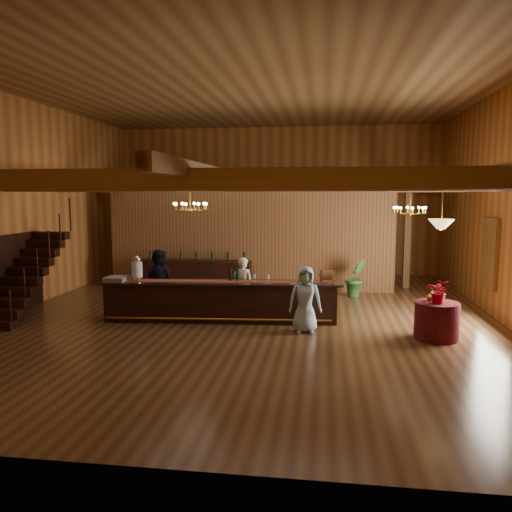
# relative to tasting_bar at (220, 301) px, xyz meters

# --- Properties ---
(floor) EXTENTS (14.00, 14.00, 0.00)m
(floor) POSITION_rel_tasting_bar_xyz_m (0.56, 0.59, -0.48)
(floor) COLOR brown
(floor) RESTS_ON ground
(ceiling) EXTENTS (14.00, 14.00, 0.00)m
(ceiling) POSITION_rel_tasting_bar_xyz_m (0.56, 0.59, 5.02)
(ceiling) COLOR olive
(ceiling) RESTS_ON wall_back
(wall_back) EXTENTS (12.00, 0.10, 5.50)m
(wall_back) POSITION_rel_tasting_bar_xyz_m (0.56, 7.59, 2.27)
(wall_back) COLOR #B67531
(wall_back) RESTS_ON floor
(wall_front) EXTENTS (12.00, 0.10, 5.50)m
(wall_front) POSITION_rel_tasting_bar_xyz_m (0.56, -6.41, 2.27)
(wall_front) COLOR #B67531
(wall_front) RESTS_ON floor
(wall_left) EXTENTS (0.10, 14.00, 5.50)m
(wall_left) POSITION_rel_tasting_bar_xyz_m (-5.44, 0.59, 2.27)
(wall_left) COLOR #B67531
(wall_left) RESTS_ON floor
(wall_right) EXTENTS (0.10, 14.00, 5.50)m
(wall_right) POSITION_rel_tasting_bar_xyz_m (6.56, 0.59, 2.27)
(wall_right) COLOR #B67531
(wall_right) RESTS_ON floor
(beam_grid) EXTENTS (11.90, 13.90, 0.39)m
(beam_grid) POSITION_rel_tasting_bar_xyz_m (0.56, 1.09, 2.76)
(beam_grid) COLOR olive
(beam_grid) RESTS_ON wall_left
(support_posts) EXTENTS (9.20, 10.20, 3.20)m
(support_posts) POSITION_rel_tasting_bar_xyz_m (0.56, 0.09, 1.12)
(support_posts) COLOR olive
(support_posts) RESTS_ON floor
(partition_wall) EXTENTS (9.00, 0.18, 3.10)m
(partition_wall) POSITION_rel_tasting_bar_xyz_m (0.06, 4.09, 1.07)
(partition_wall) COLOR brown
(partition_wall) RESTS_ON floor
(window_right_back) EXTENTS (0.12, 1.05, 1.75)m
(window_right_back) POSITION_rel_tasting_bar_xyz_m (6.51, 1.59, 1.07)
(window_right_back) COLOR white
(window_right_back) RESTS_ON wall_right
(staircase) EXTENTS (1.00, 2.80, 2.00)m
(staircase) POSITION_rel_tasting_bar_xyz_m (-4.89, -0.15, 0.52)
(staircase) COLOR black
(staircase) RESTS_ON floor
(backroom_boxes) EXTENTS (4.10, 0.60, 1.10)m
(backroom_boxes) POSITION_rel_tasting_bar_xyz_m (0.27, 6.09, 0.04)
(backroom_boxes) COLOR black
(backroom_boxes) RESTS_ON floor
(tasting_bar) EXTENTS (5.76, 1.19, 0.96)m
(tasting_bar) POSITION_rel_tasting_bar_xyz_m (0.00, 0.00, 0.00)
(tasting_bar) COLOR black
(tasting_bar) RESTS_ON floor
(beverage_dispenser) EXTENTS (0.26, 0.26, 0.60)m
(beverage_dispenser) POSITION_rel_tasting_bar_xyz_m (-2.00, -0.12, 0.76)
(beverage_dispenser) COLOR silver
(beverage_dispenser) RESTS_ON tasting_bar
(glass_rack_tray) EXTENTS (0.50, 0.50, 0.10)m
(glass_rack_tray) POSITION_rel_tasting_bar_xyz_m (-2.47, -0.25, 0.52)
(glass_rack_tray) COLOR gray
(glass_rack_tray) RESTS_ON tasting_bar
(raffle_drum) EXTENTS (0.34, 0.24, 0.30)m
(raffle_drum) POSITION_rel_tasting_bar_xyz_m (2.51, 0.16, 0.64)
(raffle_drum) COLOR brown
(raffle_drum) RESTS_ON tasting_bar
(bar_bottle_0) EXTENTS (0.07, 0.07, 0.30)m
(bar_bottle_0) POSITION_rel_tasting_bar_xyz_m (0.22, 0.13, 0.62)
(bar_bottle_0) COLOR black
(bar_bottle_0) RESTS_ON tasting_bar
(bar_bottle_1) EXTENTS (0.07, 0.07, 0.30)m
(bar_bottle_1) POSITION_rel_tasting_bar_xyz_m (0.39, 0.14, 0.62)
(bar_bottle_1) COLOR black
(bar_bottle_1) RESTS_ON tasting_bar
(backbar_shelf) EXTENTS (3.41, 0.61, 0.96)m
(backbar_shelf) POSITION_rel_tasting_bar_xyz_m (-1.51, 3.61, -0.01)
(backbar_shelf) COLOR black
(backbar_shelf) RESTS_ON floor
(round_table) EXTENTS (0.90, 0.90, 0.78)m
(round_table) POSITION_rel_tasting_bar_xyz_m (4.76, -0.85, -0.09)
(round_table) COLOR #3D0B05
(round_table) RESTS_ON floor
(chandelier_left) EXTENTS (0.80, 0.80, 0.63)m
(chandelier_left) POSITION_rel_tasting_bar_xyz_m (-0.72, 0.07, 2.24)
(chandelier_left) COLOR gold
(chandelier_left) RESTS_ON beam_grid
(chandelier_right) EXTENTS (0.80, 0.80, 0.75)m
(chandelier_right) POSITION_rel_tasting_bar_xyz_m (4.56, 1.74, 2.12)
(chandelier_right) COLOR gold
(chandelier_right) RESTS_ON beam_grid
(pendant_lamp) EXTENTS (0.52, 0.52, 0.90)m
(pendant_lamp) POSITION_rel_tasting_bar_xyz_m (4.76, -0.85, 1.92)
(pendant_lamp) COLOR gold
(pendant_lamp) RESTS_ON beam_grid
(bartender) EXTENTS (0.59, 0.45, 1.45)m
(bartender) POSITION_rel_tasting_bar_xyz_m (0.43, 0.70, 0.24)
(bartender) COLOR white
(bartender) RESTS_ON floor
(staff_second) EXTENTS (0.79, 0.62, 1.62)m
(staff_second) POSITION_rel_tasting_bar_xyz_m (-1.75, 0.63, 0.33)
(staff_second) COLOR black
(staff_second) RESTS_ON floor
(guest) EXTENTS (0.76, 0.54, 1.46)m
(guest) POSITION_rel_tasting_bar_xyz_m (2.03, -0.69, 0.24)
(guest) COLOR #9FCBE6
(guest) RESTS_ON floor
(floor_plant) EXTENTS (0.78, 0.72, 1.14)m
(floor_plant) POSITION_rel_tasting_bar_xyz_m (3.36, 3.34, 0.09)
(floor_plant) COLOR #367833
(floor_plant) RESTS_ON floor
(table_flowers) EXTENTS (0.55, 0.50, 0.51)m
(table_flowers) POSITION_rel_tasting_bar_xyz_m (4.77, -0.95, 0.55)
(table_flowers) COLOR #A9051D
(table_flowers) RESTS_ON round_table
(table_vase) EXTENTS (0.18, 0.18, 0.32)m
(table_vase) POSITION_rel_tasting_bar_xyz_m (4.66, -0.71, 0.46)
(table_vase) COLOR gold
(table_vase) RESTS_ON round_table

